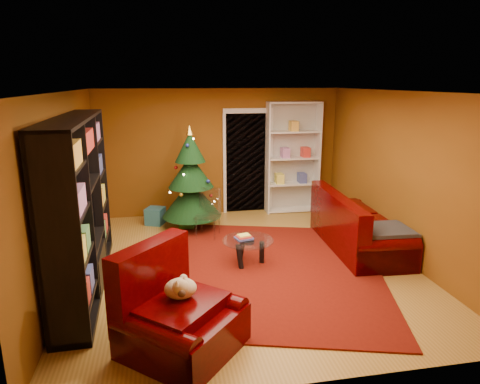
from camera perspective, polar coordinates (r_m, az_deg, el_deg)
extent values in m
cube|color=olive|center=(6.71, 0.63, -9.78)|extent=(5.00, 5.50, 0.05)
cube|color=silver|center=(6.11, 0.70, 13.48)|extent=(5.00, 5.50, 0.05)
cube|color=brown|center=(8.97, -2.77, 5.32)|extent=(5.00, 0.05, 2.60)
cube|color=brown|center=(6.31, -22.45, 0.24)|extent=(0.05, 5.50, 2.60)
cube|color=brown|center=(7.20, 20.82, 2.06)|extent=(0.05, 5.50, 2.60)
cube|color=#611108|center=(6.51, 3.85, -10.26)|extent=(4.19, 4.57, 0.02)
cube|color=#266881|center=(8.60, -11.23, -3.15)|extent=(0.43, 0.43, 0.33)
cube|color=#267022|center=(8.30, -6.97, -3.78)|extent=(0.36, 0.36, 0.29)
cube|color=#993724|center=(8.99, -7.99, -2.64)|extent=(0.25, 0.25, 0.20)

